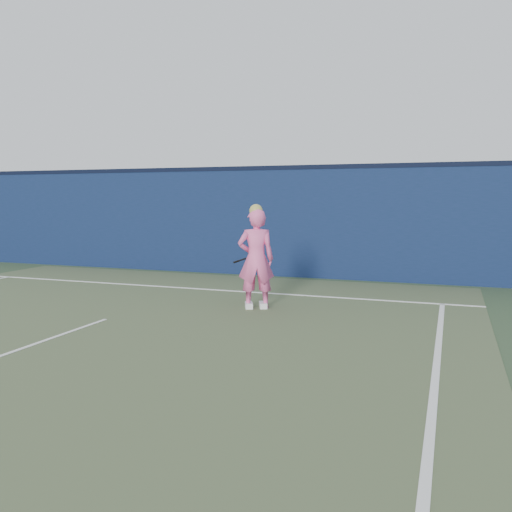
% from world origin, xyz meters
% --- Properties ---
extents(ground, '(80.00, 80.00, 0.00)m').
position_xyz_m(ground, '(0.00, 0.00, 0.00)').
color(ground, '#35482C').
rests_on(ground, ground).
extents(backstop_wall, '(24.00, 0.40, 2.50)m').
position_xyz_m(backstop_wall, '(0.00, 6.50, 1.25)').
color(backstop_wall, '#0D1D3C').
rests_on(backstop_wall, ground).
extents(wall_cap, '(24.00, 0.42, 0.10)m').
position_xyz_m(wall_cap, '(0.00, 6.50, 2.55)').
color(wall_cap, black).
rests_on(wall_cap, backstop_wall).
extents(player, '(0.72, 0.61, 1.75)m').
position_xyz_m(player, '(1.85, 2.62, 0.84)').
color(player, pink).
rests_on(player, ground).
extents(racket, '(0.44, 0.35, 0.28)m').
position_xyz_m(racket, '(1.65, 3.04, 0.83)').
color(racket, black).
rests_on(racket, ground).
extents(court_lines, '(11.00, 12.04, 0.01)m').
position_xyz_m(court_lines, '(0.00, -0.33, 0.01)').
color(court_lines, white).
rests_on(court_lines, court_surface).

